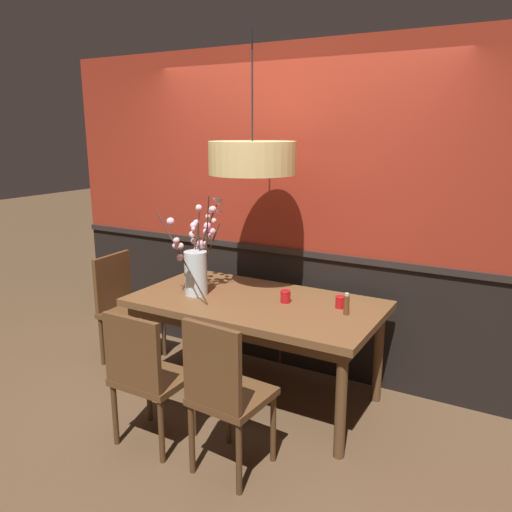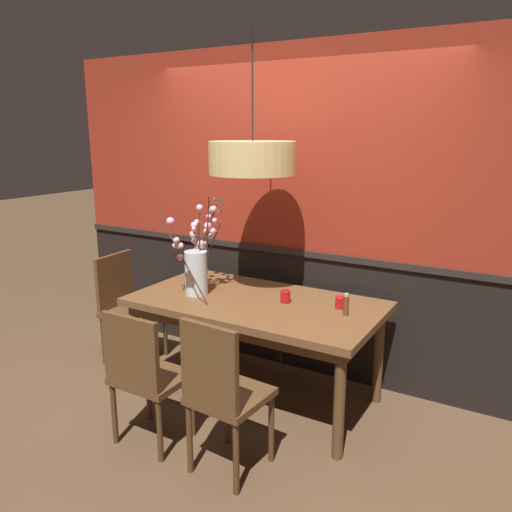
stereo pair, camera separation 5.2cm
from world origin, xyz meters
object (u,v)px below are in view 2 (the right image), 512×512
(dining_table, at_px, (256,311))
(chair_far_side_right, at_px, (336,306))
(vase_with_blossoms, at_px, (197,266))
(candle_holder_nearer_edge, at_px, (285,297))
(chair_head_west_end, at_px, (126,302))
(pendant_lamp, at_px, (253,158))
(condiment_bottle, at_px, (346,305))
(chair_near_side_right, at_px, (222,390))
(chair_far_side_left, at_px, (279,296))
(candle_holder_nearer_center, at_px, (340,302))
(chair_near_side_left, at_px, (144,372))

(dining_table, bearing_deg, chair_far_side_right, 72.65)
(vase_with_blossoms, distance_m, candle_holder_nearer_edge, 0.71)
(chair_head_west_end, relative_size, pendant_lamp, 0.98)
(chair_head_west_end, distance_m, condiment_bottle, 2.03)
(vase_with_blossoms, distance_m, condiment_bottle, 1.15)
(dining_table, relative_size, candle_holder_nearer_edge, 20.28)
(chair_head_west_end, relative_size, chair_far_side_right, 1.04)
(dining_table, distance_m, chair_head_west_end, 1.34)
(dining_table, xyz_separation_m, pendant_lamp, (-0.07, 0.08, 1.10))
(dining_table, height_order, chair_near_side_right, chair_near_side_right)
(chair_head_west_end, bearing_deg, dining_table, -0.94)
(chair_far_side_right, bearing_deg, chair_near_side_right, -89.68)
(chair_near_side_right, relative_size, chair_far_side_right, 1.08)
(vase_with_blossoms, bearing_deg, chair_near_side_right, -46.37)
(chair_far_side_left, distance_m, candle_holder_nearer_edge, 0.99)
(candle_holder_nearer_center, xyz_separation_m, condiment_bottle, (0.08, -0.11, 0.03))
(dining_table, distance_m, pendant_lamp, 1.11)
(chair_near_side_right, distance_m, vase_with_blossoms, 1.17)
(chair_head_west_end, relative_size, chair_far_side_left, 1.06)
(chair_far_side_right, xyz_separation_m, candle_holder_nearer_edge, (-0.07, -0.83, 0.31))
(chair_near_side_right, relative_size, candle_holder_nearer_edge, 10.91)
(chair_far_side_left, relative_size, condiment_bottle, 5.87)
(chair_far_side_left, bearing_deg, candle_holder_nearer_edge, -59.42)
(chair_head_west_end, relative_size, candle_holder_nearer_center, 10.90)
(chair_head_west_end, bearing_deg, chair_far_side_left, 38.85)
(chair_head_west_end, height_order, chair_far_side_right, chair_head_west_end)
(chair_far_side_right, distance_m, candle_holder_nearer_center, 0.87)
(candle_holder_nearer_center, bearing_deg, chair_near_side_right, -106.82)
(candle_holder_nearer_edge, bearing_deg, condiment_bottle, -2.81)
(chair_near_side_left, bearing_deg, chair_near_side_right, 1.19)
(candle_holder_nearer_edge, distance_m, pendant_lamp, 1.01)
(pendant_lamp, bearing_deg, condiment_bottle, -2.95)
(dining_table, relative_size, pendant_lamp, 1.89)
(chair_far_side_right, relative_size, pendant_lamp, 0.94)
(chair_near_side_left, bearing_deg, chair_far_side_right, 72.05)
(chair_near_side_left, xyz_separation_m, candle_holder_nearer_edge, (0.51, 0.94, 0.31))
(chair_far_side_left, relative_size, candle_holder_nearer_edge, 9.95)
(dining_table, height_order, chair_near_side_left, chair_near_side_left)
(vase_with_blossoms, height_order, pendant_lamp, pendant_lamp)
(chair_near_side_right, xyz_separation_m, pendant_lamp, (-0.36, 0.95, 1.25))
(candle_holder_nearer_edge, relative_size, pendant_lamp, 0.09)
(chair_near_side_right, height_order, candle_holder_nearer_center, chair_near_side_right)
(chair_head_west_end, distance_m, pendant_lamp, 1.79)
(candle_holder_nearer_edge, bearing_deg, pendant_lamp, 176.84)
(chair_far_side_right, distance_m, candle_holder_nearer_edge, 0.89)
(candle_holder_nearer_edge, bearing_deg, candle_holder_nearer_center, 12.10)
(chair_far_side_right, bearing_deg, chair_head_west_end, -151.66)
(candle_holder_nearer_center, bearing_deg, chair_far_side_right, 113.00)
(chair_far_side_right, bearing_deg, candle_holder_nearer_edge, -94.70)
(candle_holder_nearer_center, bearing_deg, chair_near_side_left, -130.94)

